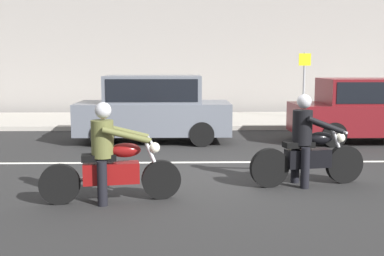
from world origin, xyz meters
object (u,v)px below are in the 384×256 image
Objects in this scene: motorcycle_with_rider_black_leather at (307,149)px; motorcycle_with_rider_olive at (110,161)px; parked_sedan_maroon at (372,110)px; street_sign_post at (304,78)px; parked_hatchback_slate_gray at (154,107)px.

motorcycle_with_rider_black_leather is 0.97× the size of motorcycle_with_rider_olive.
motorcycle_with_rider_black_leather is at bearing 15.61° from motorcycle_with_rider_olive.
motorcycle_with_rider_black_leather is at bearing -123.26° from parked_sedan_maroon.
street_sign_post reaches higher than parked_sedan_maroon.
motorcycle_with_rider_olive is 0.48× the size of parked_sedan_maroon.
parked_hatchback_slate_gray is at bearing 121.99° from motorcycle_with_rider_black_leather.
parked_hatchback_slate_gray is (0.35, 5.61, 0.31)m from motorcycle_with_rider_olive.
parked_sedan_maroon is (5.93, -0.13, -0.06)m from parked_hatchback_slate_gray.
street_sign_post is at bearing 40.76° from parked_hatchback_slate_gray.
parked_hatchback_slate_gray is at bearing 178.72° from parked_sedan_maroon.
street_sign_post is at bearing 61.06° from motorcycle_with_rider_olive.
motorcycle_with_rider_black_leather is at bearing -58.01° from parked_hatchback_slate_gray.
street_sign_post reaches higher than motorcycle_with_rider_olive.
parked_hatchback_slate_gray reaches higher than motorcycle_with_rider_black_leather.
street_sign_post is (2.33, 9.23, 0.94)m from motorcycle_with_rider_black_leather.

